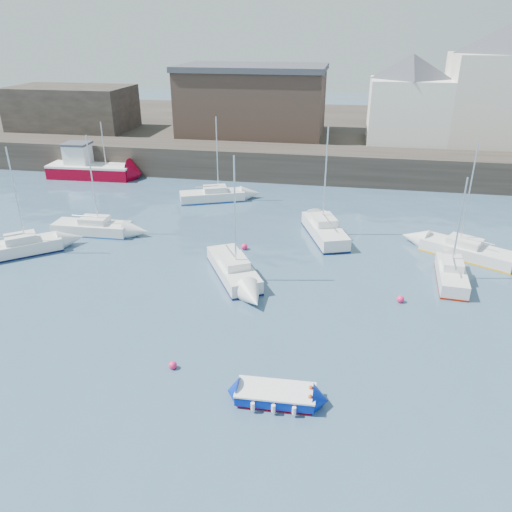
% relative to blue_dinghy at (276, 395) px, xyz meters
% --- Properties ---
extents(water, '(220.00, 220.00, 0.00)m').
position_rel_blue_dinghy_xyz_m(water, '(-2.81, -1.06, -0.35)').
color(water, '#2D4760').
rests_on(water, ground).
extents(quay_wall, '(90.00, 5.00, 3.00)m').
position_rel_blue_dinghy_xyz_m(quay_wall, '(-2.81, 33.94, 1.15)').
color(quay_wall, '#28231E').
rests_on(quay_wall, ground).
extents(land_strip, '(90.00, 32.00, 2.80)m').
position_rel_blue_dinghy_xyz_m(land_strip, '(-2.81, 51.94, 1.05)').
color(land_strip, '#28231E').
rests_on(land_strip, ground).
extents(bldg_east_a, '(13.36, 13.36, 11.80)m').
position_rel_blue_dinghy_xyz_m(bldg_east_a, '(17.19, 40.94, 8.46)').
color(bldg_east_a, beige).
rests_on(bldg_east_a, land_strip).
extents(bldg_east_d, '(11.14, 11.14, 8.95)m').
position_rel_blue_dinghy_xyz_m(bldg_east_d, '(8.19, 40.44, 7.01)').
color(bldg_east_d, white).
rests_on(bldg_east_d, land_strip).
extents(warehouse, '(16.40, 10.40, 7.60)m').
position_rel_blue_dinghy_xyz_m(warehouse, '(-8.81, 41.94, 6.27)').
color(warehouse, '#3D2D26').
rests_on(warehouse, land_strip).
extents(bldg_west, '(14.00, 8.00, 5.00)m').
position_rel_blue_dinghy_xyz_m(bldg_west, '(-30.81, 40.94, 4.95)').
color(bldg_west, '#353028').
rests_on(bldg_west, land_strip).
extents(blue_dinghy, '(3.34, 1.80, 0.63)m').
position_rel_blue_dinghy_xyz_m(blue_dinghy, '(0.00, 0.00, 0.00)').
color(blue_dinghy, maroon).
rests_on(blue_dinghy, ground).
extents(fishing_boat, '(8.68, 3.54, 5.68)m').
position_rel_blue_dinghy_xyz_m(fishing_boat, '(-23.91, 30.43, 0.75)').
color(fishing_boat, maroon).
rests_on(fishing_boat, ground).
extents(sailboat_a, '(5.50, 4.99, 7.34)m').
position_rel_blue_dinghy_xyz_m(sailboat_a, '(-19.43, 11.50, 0.17)').
color(sailboat_a, silver).
rests_on(sailboat_a, ground).
extents(sailboat_b, '(4.61, 6.21, 7.76)m').
position_rel_blue_dinghy_xyz_m(sailboat_b, '(-4.24, 10.93, 0.16)').
color(sailboat_b, silver).
rests_on(sailboat_b, ground).
extents(sailboat_c, '(1.91, 4.99, 6.44)m').
position_rel_blue_dinghy_xyz_m(sailboat_c, '(9.01, 12.60, 0.14)').
color(sailboat_c, silver).
rests_on(sailboat_c, ground).
extents(sailboat_d, '(6.28, 4.70, 7.79)m').
position_rel_blue_dinghy_xyz_m(sailboat_d, '(10.68, 16.54, 0.12)').
color(sailboat_d, silver).
rests_on(sailboat_d, ground).
extents(sailboat_e, '(5.78, 1.96, 7.39)m').
position_rel_blue_dinghy_xyz_m(sailboat_e, '(-16.26, 15.95, 0.13)').
color(sailboat_e, silver).
rests_on(sailboat_e, ground).
extents(sailboat_f, '(3.93, 6.45, 8.00)m').
position_rel_blue_dinghy_xyz_m(sailboat_f, '(0.99, 18.35, 0.21)').
color(sailboat_f, silver).
rests_on(sailboat_f, ground).
extents(sailboat_h, '(5.99, 3.87, 7.37)m').
position_rel_blue_dinghy_xyz_m(sailboat_h, '(-9.36, 25.16, 0.13)').
color(sailboat_h, silver).
rests_on(sailboat_h, ground).
extents(buoy_near, '(0.38, 0.38, 0.38)m').
position_rel_blue_dinghy_xyz_m(buoy_near, '(-4.94, 1.36, -0.35)').
color(buoy_near, '#FF1E5B').
rests_on(buoy_near, ground).
extents(buoy_mid, '(0.42, 0.42, 0.42)m').
position_rel_blue_dinghy_xyz_m(buoy_mid, '(5.78, 9.45, -0.35)').
color(buoy_mid, '#FF1E5B').
rests_on(buoy_mid, ground).
extents(buoy_far, '(0.45, 0.45, 0.45)m').
position_rel_blue_dinghy_xyz_m(buoy_far, '(-4.40, 15.10, -0.35)').
color(buoy_far, '#FF1E5B').
rests_on(buoy_far, ground).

